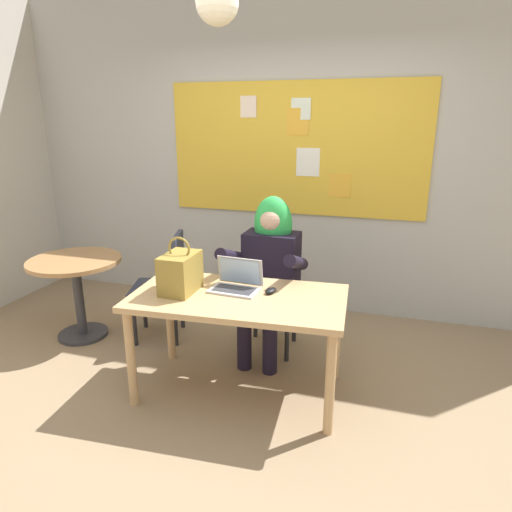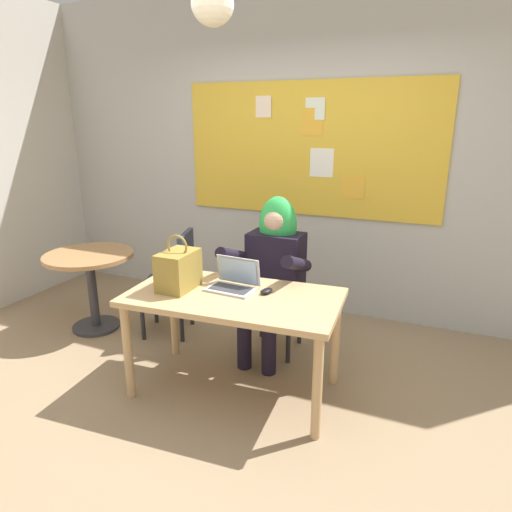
{
  "view_description": "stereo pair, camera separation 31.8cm",
  "coord_description": "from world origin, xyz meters",
  "px_view_note": "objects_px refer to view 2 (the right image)",
  "views": [
    {
      "loc": [
        0.91,
        -2.44,
        1.83
      ],
      "look_at": [
        0.02,
        0.47,
        0.89
      ],
      "focal_mm": 31.58,
      "sensor_mm": 36.0,
      "label": 1
    },
    {
      "loc": [
        1.21,
        -2.33,
        1.83
      ],
      "look_at": [
        0.02,
        0.47,
        0.89
      ],
      "focal_mm": 31.58,
      "sensor_mm": 36.0,
      "label": 2
    }
  ],
  "objects_px": {
    "chair_at_desk": "(278,287)",
    "computer_mouse": "(267,291)",
    "laptop": "(234,282)",
    "person_costumed": "(273,265)",
    "side_table_round": "(91,274)",
    "handbag": "(178,270)",
    "desk_main": "(234,307)",
    "chair_spare_by_window": "(175,277)"
  },
  "relations": [
    {
      "from": "chair_at_desk",
      "to": "computer_mouse",
      "type": "bearing_deg",
      "value": 10.89
    },
    {
      "from": "chair_at_desk",
      "to": "laptop",
      "type": "height_order",
      "value": "laptop"
    },
    {
      "from": "person_costumed",
      "to": "side_table_round",
      "type": "distance_m",
      "value": 1.66
    },
    {
      "from": "handbag",
      "to": "desk_main",
      "type": "bearing_deg",
      "value": 6.56
    },
    {
      "from": "side_table_round",
      "to": "chair_spare_by_window",
      "type": "bearing_deg",
      "value": 16.77
    },
    {
      "from": "chair_at_desk",
      "to": "person_costumed",
      "type": "xyz_separation_m",
      "value": [
        0.0,
        -0.13,
        0.23
      ]
    },
    {
      "from": "chair_at_desk",
      "to": "person_costumed",
      "type": "relative_size",
      "value": 0.72
    },
    {
      "from": "side_table_round",
      "to": "chair_spare_by_window",
      "type": "distance_m",
      "value": 0.76
    },
    {
      "from": "desk_main",
      "to": "side_table_round",
      "type": "relative_size",
      "value": 1.91
    },
    {
      "from": "handbag",
      "to": "chair_spare_by_window",
      "type": "bearing_deg",
      "value": 125.89
    },
    {
      "from": "chair_spare_by_window",
      "to": "handbag",
      "type": "bearing_deg",
      "value": 109.12
    },
    {
      "from": "handbag",
      "to": "chair_at_desk",
      "type": "bearing_deg",
      "value": 60.98
    },
    {
      "from": "person_costumed",
      "to": "chair_spare_by_window",
      "type": "bearing_deg",
      "value": -89.19
    },
    {
      "from": "laptop",
      "to": "side_table_round",
      "type": "xyz_separation_m",
      "value": [
        -1.53,
        0.28,
        -0.24
      ]
    },
    {
      "from": "handbag",
      "to": "side_table_round",
      "type": "distance_m",
      "value": 1.31
    },
    {
      "from": "person_costumed",
      "to": "laptop",
      "type": "xyz_separation_m",
      "value": [
        -0.09,
        -0.5,
        0.02
      ]
    },
    {
      "from": "chair_at_desk",
      "to": "laptop",
      "type": "xyz_separation_m",
      "value": [
        -0.09,
        -0.63,
        0.25
      ]
    },
    {
      "from": "chair_spare_by_window",
      "to": "computer_mouse",
      "type": "bearing_deg",
      "value": 137.77
    },
    {
      "from": "side_table_round",
      "to": "person_costumed",
      "type": "bearing_deg",
      "value": 7.71
    },
    {
      "from": "side_table_round",
      "to": "chair_at_desk",
      "type": "bearing_deg",
      "value": 12.14
    },
    {
      "from": "person_costumed",
      "to": "side_table_round",
      "type": "xyz_separation_m",
      "value": [
        -1.63,
        -0.22,
        -0.22
      ]
    },
    {
      "from": "person_costumed",
      "to": "chair_spare_by_window",
      "type": "relative_size",
      "value": 1.38
    },
    {
      "from": "laptop",
      "to": "desk_main",
      "type": "bearing_deg",
      "value": -61.12
    },
    {
      "from": "chair_at_desk",
      "to": "person_costumed",
      "type": "distance_m",
      "value": 0.27
    },
    {
      "from": "desk_main",
      "to": "handbag",
      "type": "distance_m",
      "value": 0.45
    },
    {
      "from": "person_costumed",
      "to": "side_table_round",
      "type": "bearing_deg",
      "value": -81.54
    },
    {
      "from": "laptop",
      "to": "chair_spare_by_window",
      "type": "distance_m",
      "value": 0.98
    },
    {
      "from": "chair_spare_by_window",
      "to": "person_costumed",
      "type": "bearing_deg",
      "value": 163.29
    },
    {
      "from": "side_table_round",
      "to": "desk_main",
      "type": "bearing_deg",
      "value": -13.54
    },
    {
      "from": "person_costumed",
      "to": "chair_spare_by_window",
      "type": "height_order",
      "value": "person_costumed"
    },
    {
      "from": "desk_main",
      "to": "computer_mouse",
      "type": "xyz_separation_m",
      "value": [
        0.19,
        0.1,
        0.11
      ]
    },
    {
      "from": "chair_at_desk",
      "to": "side_table_round",
      "type": "bearing_deg",
      "value": -80.6
    },
    {
      "from": "desk_main",
      "to": "chair_at_desk",
      "type": "height_order",
      "value": "chair_at_desk"
    },
    {
      "from": "person_costumed",
      "to": "handbag",
      "type": "relative_size",
      "value": 3.33
    },
    {
      "from": "computer_mouse",
      "to": "handbag",
      "type": "bearing_deg",
      "value": -149.37
    },
    {
      "from": "laptop",
      "to": "handbag",
      "type": "xyz_separation_m",
      "value": [
        -0.34,
        -0.14,
        0.09
      ]
    },
    {
      "from": "chair_at_desk",
      "to": "side_table_round",
      "type": "relative_size",
      "value": 1.2
    },
    {
      "from": "desk_main",
      "to": "chair_at_desk",
      "type": "bearing_deg",
      "value": 86.74
    },
    {
      "from": "desk_main",
      "to": "side_table_round",
      "type": "distance_m",
      "value": 1.63
    },
    {
      "from": "chair_at_desk",
      "to": "handbag",
      "type": "height_order",
      "value": "handbag"
    },
    {
      "from": "chair_at_desk",
      "to": "chair_spare_by_window",
      "type": "distance_m",
      "value": 0.91
    },
    {
      "from": "person_costumed",
      "to": "computer_mouse",
      "type": "relative_size",
      "value": 12.11
    }
  ]
}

